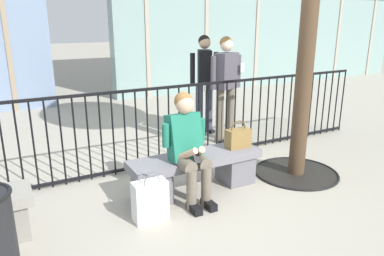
{
  "coord_description": "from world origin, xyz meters",
  "views": [
    {
      "loc": [
        -1.94,
        -3.48,
        1.96
      ],
      "look_at": [
        0.0,
        0.1,
        0.75
      ],
      "focal_mm": 34.31,
      "sensor_mm": 36.0,
      "label": 1
    }
  ],
  "objects_px": {
    "stone_bench": "(196,169)",
    "shopping_bag": "(150,200)",
    "bystander_at_railing": "(204,77)",
    "bystander_further_back": "(226,82)",
    "seated_person_with_phone": "(188,144)",
    "handbag_on_bench": "(238,138)"
  },
  "relations": [
    {
      "from": "seated_person_with_phone",
      "to": "bystander_further_back",
      "type": "bearing_deg",
      "value": 45.29
    },
    {
      "from": "seated_person_with_phone",
      "to": "bystander_further_back",
      "type": "height_order",
      "value": "bystander_further_back"
    },
    {
      "from": "seated_person_with_phone",
      "to": "shopping_bag",
      "type": "relative_size",
      "value": 2.32
    },
    {
      "from": "seated_person_with_phone",
      "to": "bystander_at_railing",
      "type": "relative_size",
      "value": 0.71
    },
    {
      "from": "bystander_at_railing",
      "to": "handbag_on_bench",
      "type": "bearing_deg",
      "value": -109.03
    },
    {
      "from": "handbag_on_bench",
      "to": "bystander_further_back",
      "type": "height_order",
      "value": "bystander_further_back"
    },
    {
      "from": "handbag_on_bench",
      "to": "shopping_bag",
      "type": "relative_size",
      "value": 0.65
    },
    {
      "from": "handbag_on_bench",
      "to": "bystander_at_railing",
      "type": "distance_m",
      "value": 2.15
    },
    {
      "from": "seated_person_with_phone",
      "to": "handbag_on_bench",
      "type": "height_order",
      "value": "seated_person_with_phone"
    },
    {
      "from": "shopping_bag",
      "to": "bystander_at_railing",
      "type": "distance_m",
      "value": 3.17
    },
    {
      "from": "shopping_bag",
      "to": "bystander_further_back",
      "type": "xyz_separation_m",
      "value": [
        2.03,
        1.72,
        0.79
      ]
    },
    {
      "from": "seated_person_with_phone",
      "to": "handbag_on_bench",
      "type": "xyz_separation_m",
      "value": [
        0.76,
        0.12,
        -0.08
      ]
    },
    {
      "from": "bystander_further_back",
      "to": "shopping_bag",
      "type": "bearing_deg",
      "value": -139.65
    },
    {
      "from": "seated_person_with_phone",
      "to": "handbag_on_bench",
      "type": "relative_size",
      "value": 3.56
    },
    {
      "from": "handbag_on_bench",
      "to": "shopping_bag",
      "type": "xyz_separation_m",
      "value": [
        -1.31,
        -0.35,
        -0.36
      ]
    },
    {
      "from": "stone_bench",
      "to": "bystander_further_back",
      "type": "relative_size",
      "value": 0.94
    },
    {
      "from": "bystander_at_railing",
      "to": "bystander_further_back",
      "type": "distance_m",
      "value": 0.62
    },
    {
      "from": "seated_person_with_phone",
      "to": "shopping_bag",
      "type": "distance_m",
      "value": 0.74
    },
    {
      "from": "stone_bench",
      "to": "seated_person_with_phone",
      "type": "xyz_separation_m",
      "value": [
        -0.18,
        -0.13,
        0.38
      ]
    },
    {
      "from": "handbag_on_bench",
      "to": "bystander_at_railing",
      "type": "bearing_deg",
      "value": 70.97
    },
    {
      "from": "handbag_on_bench",
      "to": "shopping_bag",
      "type": "height_order",
      "value": "handbag_on_bench"
    },
    {
      "from": "stone_bench",
      "to": "shopping_bag",
      "type": "height_order",
      "value": "shopping_bag"
    }
  ]
}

